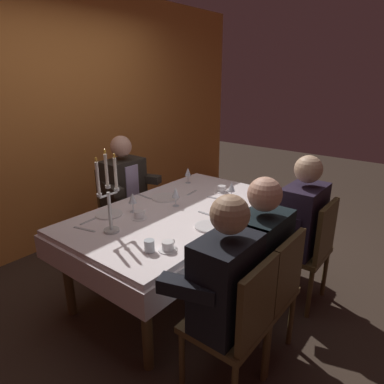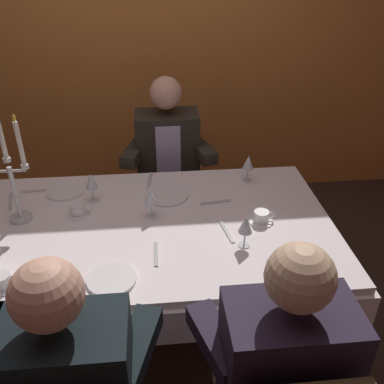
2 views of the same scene
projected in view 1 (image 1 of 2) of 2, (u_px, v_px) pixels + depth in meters
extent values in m
plane|color=#372A21|center=(180.00, 284.00, 3.09)|extent=(12.00, 12.00, 0.00)
cube|color=orange|center=(59.00, 120.00, 3.62)|extent=(6.00, 0.12, 2.70)
cube|color=white|center=(179.00, 211.00, 2.86)|extent=(1.90, 1.10, 0.04)
cube|color=white|center=(180.00, 223.00, 2.89)|extent=(1.94, 1.14, 0.18)
cylinder|color=#523F20|center=(147.00, 323.00, 2.11)|extent=(0.07, 0.07, 0.70)
cylinder|color=#523F20|center=(268.00, 231.00, 3.34)|extent=(0.07, 0.07, 0.70)
cylinder|color=#523F20|center=(68.00, 275.00, 2.61)|extent=(0.07, 0.07, 0.70)
cylinder|color=#523F20|center=(198.00, 210.00, 3.85)|extent=(0.07, 0.07, 0.70)
cylinder|color=silver|center=(112.00, 230.00, 2.44)|extent=(0.11, 0.11, 0.02)
cylinder|color=silver|center=(110.00, 211.00, 2.39)|extent=(0.02, 0.02, 0.28)
cylinder|color=silver|center=(108.00, 187.00, 2.33)|extent=(0.04, 0.04, 0.02)
cylinder|color=white|center=(106.00, 170.00, 2.29)|extent=(0.02, 0.02, 0.22)
ellipsoid|color=yellow|center=(105.00, 152.00, 2.25)|extent=(0.02, 0.02, 0.03)
cylinder|color=silver|center=(113.00, 194.00, 2.38)|extent=(0.07, 0.01, 0.01)
cylinder|color=silver|center=(117.00, 189.00, 2.40)|extent=(0.04, 0.04, 0.02)
cylinder|color=white|center=(115.00, 173.00, 2.36)|extent=(0.02, 0.02, 0.22)
ellipsoid|color=yellow|center=(114.00, 155.00, 2.32)|extent=(0.02, 0.02, 0.03)
cylinder|color=silver|center=(104.00, 196.00, 2.32)|extent=(0.07, 0.01, 0.01)
cylinder|color=silver|center=(99.00, 195.00, 2.29)|extent=(0.04, 0.04, 0.02)
cylinder|color=white|center=(98.00, 178.00, 2.25)|extent=(0.02, 0.02, 0.22)
ellipsoid|color=yellow|center=(96.00, 160.00, 2.21)|extent=(0.02, 0.02, 0.03)
cylinder|color=white|center=(209.00, 226.00, 2.51)|extent=(0.21, 0.21, 0.01)
cylinder|color=white|center=(165.00, 198.00, 3.09)|extent=(0.25, 0.25, 0.01)
cylinder|color=white|center=(109.00, 214.00, 2.73)|extent=(0.22, 0.22, 0.01)
cylinder|color=silver|center=(188.00, 183.00, 3.53)|extent=(0.06, 0.06, 0.00)
cylinder|color=silver|center=(188.00, 179.00, 3.52)|extent=(0.01, 0.01, 0.07)
cone|color=silver|center=(188.00, 172.00, 3.49)|extent=(0.07, 0.07, 0.08)
cylinder|color=#E0D172|center=(188.00, 174.00, 3.50)|extent=(0.04, 0.04, 0.03)
cylinder|color=silver|center=(176.00, 206.00, 2.92)|extent=(0.06, 0.06, 0.00)
cylinder|color=silver|center=(176.00, 201.00, 2.90)|extent=(0.01, 0.01, 0.07)
cone|color=silver|center=(176.00, 193.00, 2.88)|extent=(0.07, 0.07, 0.08)
cylinder|color=#E0D172|center=(176.00, 195.00, 2.89)|extent=(0.04, 0.04, 0.03)
cylinder|color=silver|center=(133.00, 212.00, 2.79)|extent=(0.06, 0.06, 0.00)
cylinder|color=silver|center=(133.00, 207.00, 2.78)|extent=(0.01, 0.01, 0.07)
cone|color=silver|center=(132.00, 198.00, 2.75)|extent=(0.07, 0.07, 0.08)
cylinder|color=silver|center=(231.00, 199.00, 3.07)|extent=(0.06, 0.06, 0.00)
cylinder|color=silver|center=(231.00, 195.00, 3.05)|extent=(0.01, 0.01, 0.07)
cone|color=silver|center=(232.00, 187.00, 3.03)|extent=(0.07, 0.07, 0.08)
cylinder|color=maroon|center=(231.00, 189.00, 3.04)|extent=(0.04, 0.04, 0.03)
cylinder|color=silver|center=(149.00, 246.00, 2.16)|extent=(0.07, 0.07, 0.08)
cylinder|color=white|center=(168.00, 250.00, 2.19)|extent=(0.12, 0.12, 0.01)
cylinder|color=white|center=(168.00, 245.00, 2.18)|extent=(0.08, 0.08, 0.05)
torus|color=white|center=(173.00, 242.00, 2.21)|extent=(0.04, 0.01, 0.04)
cylinder|color=white|center=(139.00, 218.00, 2.67)|extent=(0.12, 0.12, 0.01)
cylinder|color=white|center=(139.00, 214.00, 2.66)|extent=(0.08, 0.08, 0.05)
torus|color=white|center=(144.00, 212.00, 2.69)|extent=(0.04, 0.01, 0.04)
cylinder|color=white|center=(222.00, 191.00, 3.27)|extent=(0.12, 0.12, 0.01)
cylinder|color=white|center=(222.00, 188.00, 3.26)|extent=(0.08, 0.08, 0.05)
torus|color=white|center=(225.00, 187.00, 3.29)|extent=(0.04, 0.01, 0.04)
cube|color=#B7B7BC|center=(84.00, 229.00, 2.47)|extent=(0.06, 0.19, 0.01)
cube|color=#B7B7BC|center=(217.00, 198.00, 3.09)|extent=(0.05, 0.19, 0.01)
cube|color=#B7B7BC|center=(192.00, 193.00, 3.23)|extent=(0.17, 0.04, 0.01)
cube|color=#B7B7BC|center=(207.00, 214.00, 2.74)|extent=(0.02, 0.17, 0.01)
cube|color=#B7B7BC|center=(89.00, 221.00, 2.62)|extent=(0.17, 0.03, 0.01)
cube|color=#B7B7BC|center=(144.00, 196.00, 3.13)|extent=(0.04, 0.19, 0.01)
cylinder|color=#523F20|center=(216.00, 327.00, 2.28)|extent=(0.04, 0.04, 0.42)
cylinder|color=#523F20|center=(182.00, 361.00, 2.01)|extent=(0.04, 0.04, 0.42)
cylinder|color=#523F20|center=(265.00, 353.00, 2.07)|extent=(0.04, 0.04, 0.42)
cube|color=#523F20|center=(225.00, 325.00, 1.96)|extent=(0.42, 0.42, 0.04)
cube|color=#523F20|center=(258.00, 304.00, 1.77)|extent=(0.38, 0.04, 0.44)
cube|color=black|center=(227.00, 282.00, 1.87)|extent=(0.42, 0.26, 0.54)
cube|color=#909EAD|center=(207.00, 269.00, 1.94)|extent=(0.16, 0.01, 0.40)
sphere|color=tan|center=(230.00, 214.00, 1.73)|extent=(0.21, 0.21, 0.21)
cube|color=black|center=(233.00, 254.00, 2.08)|extent=(0.19, 0.34, 0.08)
cube|color=black|center=(188.00, 288.00, 1.75)|extent=(0.19, 0.34, 0.08)
cylinder|color=#523F20|center=(245.00, 298.00, 2.57)|extent=(0.04, 0.04, 0.42)
cylinder|color=#523F20|center=(219.00, 325.00, 2.30)|extent=(0.04, 0.04, 0.42)
cylinder|color=#523F20|center=(291.00, 318.00, 2.36)|extent=(0.04, 0.04, 0.42)
cylinder|color=#523F20|center=(267.00, 350.00, 2.09)|extent=(0.04, 0.04, 0.42)
cube|color=#523F20|center=(257.00, 293.00, 2.25)|extent=(0.42, 0.42, 0.04)
cube|color=#523F20|center=(288.00, 271.00, 2.06)|extent=(0.38, 0.04, 0.44)
cube|color=black|center=(260.00, 254.00, 2.16)|extent=(0.42, 0.26, 0.54)
cube|color=#B7B1CD|center=(242.00, 244.00, 2.23)|extent=(0.16, 0.01, 0.40)
sphere|color=#DBA184|center=(265.00, 194.00, 2.02)|extent=(0.21, 0.21, 0.21)
cube|color=black|center=(263.00, 232.00, 2.37)|extent=(0.19, 0.34, 0.08)
cube|color=black|center=(228.00, 258.00, 2.04)|extent=(0.19, 0.34, 0.08)
cylinder|color=#523F20|center=(125.00, 242.00, 3.42)|extent=(0.04, 0.04, 0.42)
cylinder|color=#523F20|center=(151.00, 230.00, 3.68)|extent=(0.04, 0.04, 0.42)
cylinder|color=#523F20|center=(103.00, 233.00, 3.63)|extent=(0.04, 0.04, 0.42)
cylinder|color=#523F20|center=(128.00, 222.00, 3.89)|extent=(0.04, 0.04, 0.42)
cube|color=#523F20|center=(125.00, 212.00, 3.58)|extent=(0.42, 0.42, 0.04)
cube|color=#523F20|center=(112.00, 186.00, 3.61)|extent=(0.38, 0.04, 0.44)
cube|color=#29251F|center=(124.00, 185.00, 3.48)|extent=(0.42, 0.26, 0.54)
cube|color=#B6ABD5|center=(132.00, 185.00, 3.40)|extent=(0.16, 0.01, 0.40)
sphere|color=#DCA488|center=(121.00, 146.00, 3.35)|extent=(0.21, 0.21, 0.21)
cube|color=#29251F|center=(113.00, 189.00, 3.25)|extent=(0.19, 0.34, 0.08)
cube|color=#29251F|center=(146.00, 179.00, 3.58)|extent=(0.19, 0.34, 0.08)
cylinder|color=#523F20|center=(285.00, 260.00, 3.10)|extent=(0.04, 0.04, 0.42)
cylinder|color=#523F20|center=(267.00, 278.00, 2.83)|extent=(0.04, 0.04, 0.42)
cylinder|color=#523F20|center=(325.00, 273.00, 2.89)|extent=(0.04, 0.04, 0.42)
cylinder|color=#523F20|center=(309.00, 294.00, 2.62)|extent=(0.04, 0.04, 0.42)
cube|color=#523F20|center=(299.00, 251.00, 2.78)|extent=(0.42, 0.42, 0.04)
cube|color=#523F20|center=(326.00, 231.00, 2.59)|extent=(0.38, 0.04, 0.44)
cube|color=#231A2B|center=(303.00, 219.00, 2.69)|extent=(0.42, 0.26, 0.54)
cube|color=#8E9DB5|center=(287.00, 211.00, 2.76)|extent=(0.16, 0.01, 0.40)
sphere|color=#D5AD88|center=(308.00, 169.00, 2.55)|extent=(0.21, 0.21, 0.21)
cube|color=#231A2B|center=(301.00, 203.00, 2.90)|extent=(0.19, 0.34, 0.08)
cube|color=#231A2B|center=(279.00, 220.00, 2.57)|extent=(0.19, 0.34, 0.08)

